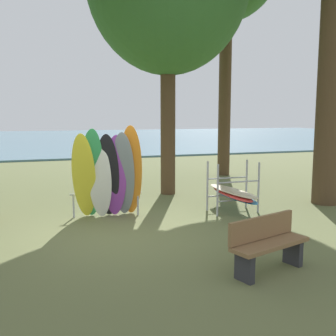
{
  "coord_description": "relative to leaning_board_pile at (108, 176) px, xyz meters",
  "views": [
    {
      "loc": [
        -1.64,
        -7.69,
        2.42
      ],
      "look_at": [
        1.34,
        1.51,
        1.1
      ],
      "focal_mm": 42.5,
      "sensor_mm": 36.0,
      "label": 1
    }
  ],
  "objects": [
    {
      "name": "ground_plane",
      "position": [
        0.19,
        -1.24,
        -1.01
      ],
      "size": [
        80.0,
        80.0,
        0.0
      ],
      "primitive_type": "plane",
      "color": "#60663D"
    },
    {
      "name": "lake_water",
      "position": [
        0.19,
        30.38,
        -0.96
      ],
      "size": [
        80.0,
        36.0,
        0.1
      ],
      "primitive_type": "cube",
      "color": "slate",
      "rests_on": "ground"
    },
    {
      "name": "board_storage_rack",
      "position": [
        3.07,
        -0.2,
        -0.54
      ],
      "size": [
        1.15,
        2.13,
        1.25
      ],
      "color": "#9EA0A5",
      "rests_on": "ground"
    },
    {
      "name": "leaning_board_pile",
      "position": [
        0.0,
        0.0,
        0.0
      ],
      "size": [
        1.77,
        1.12,
        2.19
      ],
      "color": "yellow",
      "rests_on": "ground"
    },
    {
      "name": "park_bench",
      "position": [
        1.82,
        -3.79,
        -0.56
      ],
      "size": [
        1.46,
        0.82,
        0.85
      ],
      "color": "#2D2D33",
      "rests_on": "ground"
    }
  ]
}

